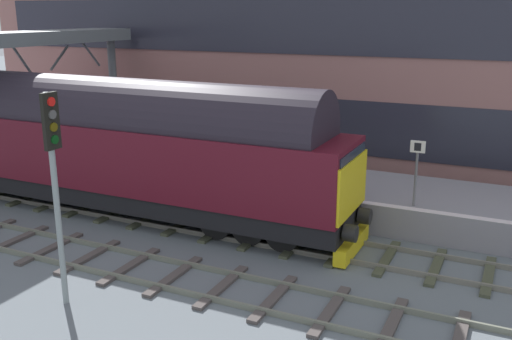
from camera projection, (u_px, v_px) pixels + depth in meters
The scene contains 10 objects.
ground_plane at pixel (299, 244), 17.31m from camera, with size 140.00×140.00×0.00m, color slate.
track_main at pixel (299, 242), 17.30m from camera, with size 2.50×60.00×0.15m.
track_adjacent_west at pixel (247, 292), 14.24m from camera, with size 2.50×60.00×0.15m.
station_platform at pixel (336, 195), 20.32m from camera, with size 4.00×44.00×1.01m.
station_building at pixel (299, 29), 26.43m from camera, with size 5.85×31.48×11.95m.
diesel_locomotive at pixel (84, 139), 19.95m from camera, with size 2.74×19.57×4.68m.
signal_post_mid at pixel (54, 171), 12.94m from camera, with size 0.44×0.22×5.06m.
platform_number_sign at pixel (417, 163), 17.28m from camera, with size 0.10×0.44×2.04m.
waiting_passenger at pixel (264, 154), 19.96m from camera, with size 0.35×0.51×1.64m.
overhead_footbridge at pixel (1, 48), 21.00m from camera, with size 12.81×2.00×6.02m.
Camera 1 is at (-15.11, -5.71, 6.74)m, focal length 40.43 mm.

